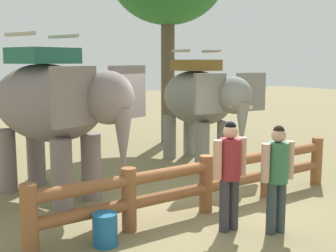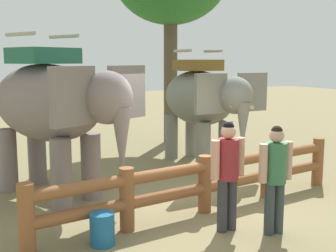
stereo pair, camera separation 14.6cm
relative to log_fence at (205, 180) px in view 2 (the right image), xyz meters
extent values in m
plane|color=olive|center=(0.00, 0.06, -0.60)|extent=(60.00, 60.00, 0.00)
cylinder|color=brown|center=(-3.19, -0.36, -0.08)|extent=(0.24, 0.24, 1.05)
cylinder|color=brown|center=(-1.60, -0.18, -0.08)|extent=(0.24, 0.24, 1.05)
cylinder|color=brown|center=(0.00, 0.00, -0.08)|extent=(0.24, 0.24, 1.05)
cylinder|color=brown|center=(1.60, 0.18, -0.08)|extent=(0.24, 0.24, 1.05)
cylinder|color=brown|center=(3.19, 0.36, -0.08)|extent=(0.24, 0.24, 1.05)
cylinder|color=brown|center=(0.00, 0.00, -0.15)|extent=(6.40, 0.92, 0.20)
cylinder|color=brown|center=(0.00, 0.00, 0.25)|extent=(6.40, 0.92, 0.20)
cylinder|color=slate|center=(-1.59, 1.71, 0.06)|extent=(0.40, 0.40, 1.33)
cylinder|color=slate|center=(-2.26, 1.41, 0.06)|extent=(0.40, 0.40, 1.33)
cylinder|color=slate|center=(-2.32, 3.35, 0.06)|extent=(0.40, 0.40, 1.33)
cylinder|color=slate|center=(-2.99, 3.05, 0.06)|extent=(0.40, 0.40, 1.33)
ellipsoid|color=slate|center=(-2.29, 2.38, 1.31)|extent=(2.43, 3.27, 1.55)
ellipsoid|color=slate|center=(-1.57, 0.77, 1.50)|extent=(1.18, 1.26, 0.95)
cube|color=slate|center=(-1.03, 1.14, 1.55)|extent=(0.86, 0.48, 1.00)
cube|color=slate|center=(-2.20, 0.62, 1.55)|extent=(0.86, 0.48, 1.00)
cone|color=slate|center=(-1.42, 0.45, 0.74)|extent=(0.35, 0.35, 1.22)
cube|color=#205D46|center=(-2.29, 2.38, 2.24)|extent=(1.44, 1.37, 0.31)
cylinder|color=#A59E8C|center=(-1.83, 2.59, 2.63)|extent=(0.44, 0.85, 0.08)
cylinder|color=#A59E8C|center=(-2.75, 2.17, 2.63)|extent=(0.44, 0.85, 0.08)
cylinder|color=gray|center=(2.25, 2.59, 0.01)|extent=(0.37, 0.37, 1.23)
cylinder|color=gray|center=(1.58, 2.58, 0.01)|extent=(0.37, 0.37, 1.23)
cylinder|color=gray|center=(2.23, 4.25, 0.01)|extent=(0.37, 0.37, 1.23)
cylinder|color=gray|center=(1.56, 4.24, 0.01)|extent=(0.37, 0.37, 1.23)
ellipsoid|color=gray|center=(1.91, 3.41, 1.16)|extent=(1.27, 2.78, 1.43)
ellipsoid|color=gray|center=(1.93, 1.78, 1.34)|extent=(0.80, 0.93, 0.88)
cube|color=gray|center=(2.52, 1.90, 1.39)|extent=(0.82, 0.13, 0.92)
cube|color=gray|center=(1.33, 1.88, 1.39)|extent=(0.82, 0.13, 0.92)
cone|color=gray|center=(1.93, 1.45, 0.64)|extent=(0.33, 0.33, 1.13)
cone|color=beige|center=(2.09, 1.55, 1.09)|extent=(0.37, 0.11, 0.16)
cone|color=beige|center=(1.77, 1.54, 1.09)|extent=(0.37, 0.11, 0.16)
cube|color=brown|center=(1.91, 3.41, 2.02)|extent=(1.06, 0.94, 0.29)
cylinder|color=#A59E8C|center=(2.38, 3.42, 2.39)|extent=(0.08, 0.83, 0.07)
cylinder|color=#A59E8C|center=(1.44, 3.41, 2.39)|extent=(0.08, 0.83, 0.07)
cylinder|color=#2F393C|center=(0.53, -1.37, -0.18)|extent=(0.16, 0.16, 0.84)
cylinder|color=#2F393C|center=(0.35, -1.36, -0.18)|extent=(0.16, 0.16, 0.84)
cylinder|color=#326842|center=(0.44, -1.36, 0.55)|extent=(0.35, 0.35, 0.64)
cylinder|color=tan|center=(0.68, -1.38, 0.57)|extent=(0.14, 0.14, 0.61)
cylinder|color=tan|center=(0.20, -1.35, 0.57)|extent=(0.14, 0.14, 0.61)
sphere|color=tan|center=(0.44, -1.36, 0.99)|extent=(0.23, 0.23, 0.23)
sphere|color=black|center=(0.44, -1.36, 1.05)|extent=(0.18, 0.18, 0.18)
cylinder|color=#333238|center=(-0.06, -0.91, -0.17)|extent=(0.16, 0.16, 0.86)
cylinder|color=#333238|center=(-0.25, -0.92, -0.17)|extent=(0.16, 0.16, 0.86)
cylinder|color=maroon|center=(-0.15, -0.91, 0.58)|extent=(0.36, 0.36, 0.66)
cylinder|color=tan|center=(0.10, -0.91, 0.60)|extent=(0.14, 0.14, 0.62)
cylinder|color=tan|center=(-0.40, -0.92, 0.60)|extent=(0.14, 0.14, 0.62)
sphere|color=tan|center=(-0.15, -0.91, 1.03)|extent=(0.24, 0.24, 0.24)
sphere|color=black|center=(-0.15, -0.91, 1.10)|extent=(0.19, 0.19, 0.19)
cylinder|color=brown|center=(2.67, 6.40, 1.63)|extent=(0.45, 0.45, 4.47)
cylinder|color=#19598C|center=(-2.14, -0.53, -0.36)|extent=(0.37, 0.37, 0.50)
camera|label=1|loc=(-4.27, -6.44, 2.14)|focal=46.73mm
camera|label=2|loc=(-4.14, -6.51, 2.14)|focal=46.73mm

